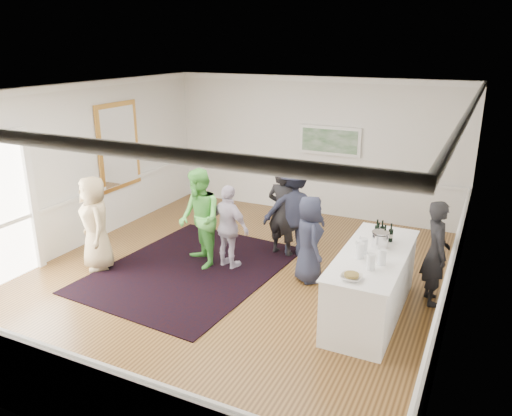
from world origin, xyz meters
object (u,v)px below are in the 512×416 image
at_px(guest_lilac, 229,227).
at_px(guest_dark_a, 294,209).
at_px(guest_green, 199,219).
at_px(guest_navy, 309,239).
at_px(guest_tan, 95,223).
at_px(ice_bucket, 380,240).
at_px(nut_bowl, 351,276).
at_px(bartender, 436,253).
at_px(guest_dark_b, 283,211).
at_px(serving_table, 372,284).

relative_size(guest_lilac, guest_dark_a, 0.85).
distance_m(guest_green, guest_navy, 2.01).
xyz_separation_m(guest_tan, guest_dark_a, (2.97, 2.10, 0.05)).
bearing_deg(ice_bucket, nut_bowl, -94.46).
xyz_separation_m(bartender, guest_dark_a, (-2.66, 0.80, 0.07)).
relative_size(guest_tan, guest_dark_b, 0.99).
bearing_deg(guest_navy, bartender, -122.62).
relative_size(serving_table, bartender, 1.47).
xyz_separation_m(serving_table, guest_tan, (-4.84, -0.51, 0.36)).
bearing_deg(bartender, nut_bowl, 133.65).
bearing_deg(bartender, guest_navy, 73.15).
xyz_separation_m(guest_dark_a, guest_navy, (0.64, -0.93, -0.15)).
height_order(guest_lilac, guest_dark_b, guest_dark_b).
height_order(serving_table, guest_navy, guest_navy).
bearing_deg(guest_dark_a, guest_lilac, 31.73).
distance_m(guest_dark_a, nut_bowl, 3.14).
bearing_deg(guest_dark_b, bartender, 174.23).
relative_size(guest_green, guest_dark_b, 1.04).
relative_size(guest_navy, nut_bowl, 5.29).
bearing_deg(guest_tan, guest_green, 63.02).
xyz_separation_m(guest_dark_b, ice_bucket, (2.09, -1.25, 0.24)).
distance_m(guest_green, guest_dark_b, 1.60).
bearing_deg(nut_bowl, guest_dark_a, 125.14).
height_order(guest_lilac, nut_bowl, guest_lilac).
bearing_deg(guest_dark_b, ice_bucket, 157.42).
bearing_deg(guest_tan, nut_bowl, 28.78).
xyz_separation_m(bartender, nut_bowl, (-0.86, -1.76, 0.20)).
distance_m(serving_table, guest_dark_b, 2.58).
distance_m(guest_lilac, guest_dark_a, 1.35).
xyz_separation_m(guest_green, guest_dark_a, (1.34, 1.21, 0.00)).
xyz_separation_m(bartender, guest_dark_b, (-2.86, 0.71, 0.03)).
height_order(bartender, ice_bucket, bartender).
relative_size(ice_bucket, nut_bowl, 0.91).
xyz_separation_m(guest_lilac, nut_bowl, (2.63, -1.50, 0.26)).
height_order(bartender, guest_dark_b, guest_dark_b).
bearing_deg(guest_tan, guest_navy, 52.35).
height_order(guest_dark_b, nut_bowl, guest_dark_b).
relative_size(guest_tan, guest_dark_a, 0.94).
distance_m(guest_tan, guest_dark_b, 3.42).
xyz_separation_m(guest_tan, guest_navy, (3.61, 1.18, -0.10)).
distance_m(ice_bucket, nut_bowl, 1.23).
relative_size(guest_navy, ice_bucket, 5.81).
distance_m(guest_green, guest_lilac, 0.55).
bearing_deg(guest_dark_b, nut_bowl, 137.18).
bearing_deg(nut_bowl, guest_lilac, 150.24).
xyz_separation_m(bartender, guest_lilac, (-3.49, -0.25, -0.06)).
height_order(bartender, guest_tan, guest_tan).
bearing_deg(guest_navy, serving_table, -154.55).
bearing_deg(serving_table, bartender, 45.21).
bearing_deg(guest_tan, guest_lilac, 60.37).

